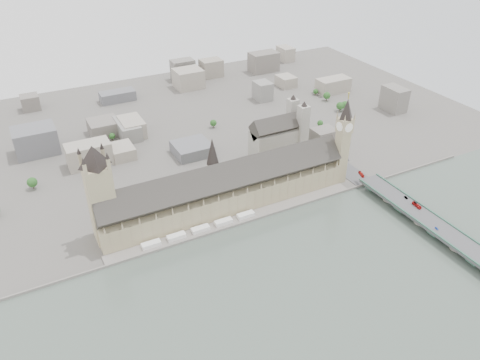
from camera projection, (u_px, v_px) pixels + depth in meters
name	position (u px, v px, depth m)	size (l,w,h in m)	color
ground	(234.00, 217.00, 478.22)	(900.00, 900.00, 0.00)	#595651
river_thames	(332.00, 333.00, 354.12)	(600.00, 600.00, 0.00)	#4C5A51
embankment_wall	(241.00, 224.00, 466.14)	(600.00, 1.50, 3.00)	gray
river_terrace	(237.00, 220.00, 472.05)	(270.00, 15.00, 2.00)	gray
terrace_tents	(200.00, 229.00, 455.21)	(118.00, 7.00, 4.00)	white
palace_of_westminster	(225.00, 189.00, 480.98)	(265.00, 40.73, 55.44)	tan
elizabeth_tower	(343.00, 135.00, 507.31)	(17.00, 17.00, 107.50)	tan
victoria_tower	(100.00, 190.00, 420.81)	(30.00, 30.00, 100.00)	tan
central_tower	(213.00, 159.00, 463.12)	(13.00, 13.00, 48.00)	tan
westminster_bridge	(415.00, 215.00, 472.97)	(25.00, 325.00, 10.25)	#474749
bridge_parapets	(452.00, 235.00, 436.47)	(25.00, 235.00, 1.15)	#34604D
westminster_abbey	(279.00, 136.00, 579.68)	(68.00, 36.00, 64.00)	gray
city_skyline_inland	(155.00, 113.00, 652.39)	(720.00, 360.00, 38.00)	gray
park_trees	(201.00, 185.00, 515.46)	(110.00, 30.00, 15.00)	#22481A
red_bus_north	(361.00, 174.00, 526.96)	(2.69, 11.51, 3.21)	#B21A14
red_bus_south	(417.00, 205.00, 475.61)	(2.72, 11.63, 3.24)	#B51716
car_blue	(437.00, 228.00, 444.65)	(1.67, 4.15, 1.41)	#1C43B7
car_silver	(406.00, 198.00, 488.87)	(1.69, 4.84, 1.60)	gray
car_approach	(348.00, 160.00, 556.73)	(1.78, 4.38, 1.27)	gray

